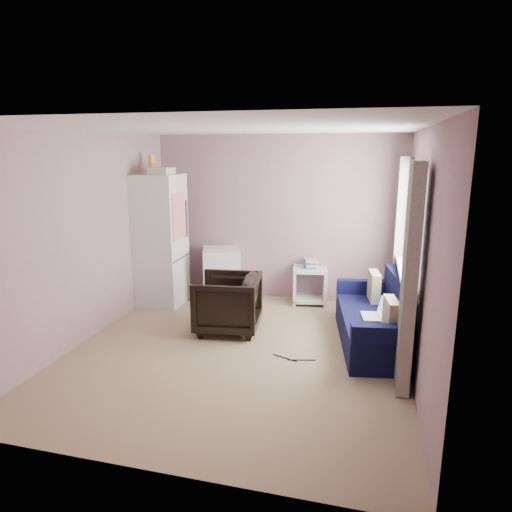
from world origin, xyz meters
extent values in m
cube|color=#977F63|center=(0.00, 0.00, -0.01)|extent=(3.80, 4.20, 0.02)
cube|color=silver|center=(0.00, 0.00, 2.51)|extent=(3.80, 4.20, 0.02)
cube|color=gray|center=(0.00, 2.11, 1.25)|extent=(3.80, 0.02, 2.50)
cube|color=gray|center=(0.00, -2.11, 1.25)|extent=(3.80, 0.02, 2.50)
cube|color=gray|center=(-1.91, 0.00, 1.25)|extent=(0.02, 4.20, 2.50)
cube|color=gray|center=(1.91, 0.00, 1.25)|extent=(0.02, 4.20, 2.50)
cube|color=white|center=(1.89, 0.70, 1.50)|extent=(0.01, 1.60, 1.20)
imported|color=black|center=(-0.32, 0.57, 0.40)|extent=(0.82, 0.86, 0.80)
cube|color=silver|center=(-1.62, 1.36, 0.97)|extent=(0.68, 0.68, 1.93)
cube|color=#45444B|center=(-1.28, 1.37, 0.72)|extent=(0.03, 0.62, 0.02)
cube|color=#45444B|center=(-1.29, 1.61, 1.27)|extent=(0.02, 0.03, 0.55)
cube|color=white|center=(-1.28, 1.33, 1.35)|extent=(0.02, 0.46, 0.66)
cylinder|color=orange|center=(-1.71, 1.41, 2.06)|extent=(0.09, 0.09, 0.26)
cube|color=#B7B8AD|center=(-1.49, 1.25, 1.98)|extent=(0.30, 0.34, 0.10)
cube|color=silver|center=(-0.81, 1.79, 0.39)|extent=(0.71, 0.71, 0.79)
cube|color=#45444B|center=(-0.80, 1.77, 0.76)|extent=(0.66, 0.65, 0.05)
cylinder|color=#45444B|center=(-0.71, 1.53, 0.40)|extent=(0.25, 0.11, 0.26)
cube|color=beige|center=(0.55, 1.93, 0.53)|extent=(0.57, 0.57, 0.04)
cube|color=beige|center=(0.55, 1.93, 0.07)|extent=(0.57, 0.57, 0.04)
cube|color=beige|center=(0.33, 1.89, 0.28)|extent=(0.13, 0.50, 0.55)
cube|color=beige|center=(0.77, 1.97, 0.28)|extent=(0.13, 0.50, 0.55)
cube|color=#1E507E|center=(0.55, 1.93, 0.56)|extent=(0.20, 0.27, 0.03)
cube|color=tan|center=(0.56, 1.93, 0.60)|extent=(0.22, 0.28, 0.03)
cube|color=#1E507E|center=(0.54, 1.93, 0.63)|extent=(0.19, 0.26, 0.03)
cube|color=tan|center=(0.56, 1.92, 0.66)|extent=(0.22, 0.28, 0.03)
cube|color=#0B0E34|center=(1.53, 0.59, 0.19)|extent=(1.06, 1.79, 0.37)
cube|color=#0B0E34|center=(1.84, 0.64, 0.58)|extent=(0.44, 1.69, 0.41)
cube|color=#0B0E34|center=(1.66, -0.22, 0.47)|extent=(0.81, 0.26, 0.19)
cube|color=#0B0E34|center=(1.39, 1.39, 0.47)|extent=(0.81, 0.26, 0.19)
cube|color=tan|center=(1.66, 0.06, 0.56)|extent=(0.17, 0.39, 0.37)
cube|color=tan|center=(1.48, 1.13, 0.56)|extent=(0.17, 0.39, 0.37)
cube|color=beige|center=(1.47, 0.48, 0.39)|extent=(0.26, 0.34, 0.02)
cube|color=silver|center=(1.58, 0.50, 0.49)|extent=(0.11, 0.31, 0.20)
cube|color=white|center=(1.82, 0.70, 0.87)|extent=(0.14, 1.70, 0.04)
cube|color=white|center=(1.87, 0.70, 0.90)|extent=(0.02, 1.68, 0.05)
cube|color=white|center=(1.87, 0.70, 1.50)|extent=(0.02, 1.68, 0.05)
cube|color=white|center=(1.87, 0.70, 2.10)|extent=(0.02, 1.68, 0.05)
cube|color=white|center=(1.87, -0.10, 1.50)|extent=(0.02, 0.05, 1.20)
cube|color=white|center=(1.87, 0.43, 1.50)|extent=(0.02, 0.05, 1.20)
cube|color=white|center=(1.87, 0.97, 1.50)|extent=(0.02, 0.05, 1.20)
cube|color=white|center=(1.87, 1.50, 1.50)|extent=(0.02, 0.05, 1.20)
cube|color=beige|center=(1.78, -0.38, 1.10)|extent=(0.12, 0.46, 2.18)
cube|color=beige|center=(1.78, 1.78, 1.10)|extent=(0.12, 0.46, 2.18)
cylinder|color=black|center=(0.74, -0.06, 0.01)|extent=(0.31, 0.08, 0.01)
cylinder|color=black|center=(0.55, -0.06, 0.01)|extent=(0.30, 0.13, 0.01)
camera|label=1|loc=(1.41, -4.69, 2.29)|focal=32.00mm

